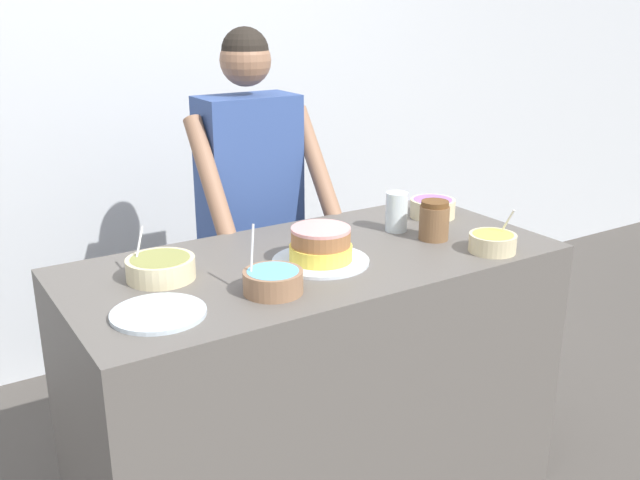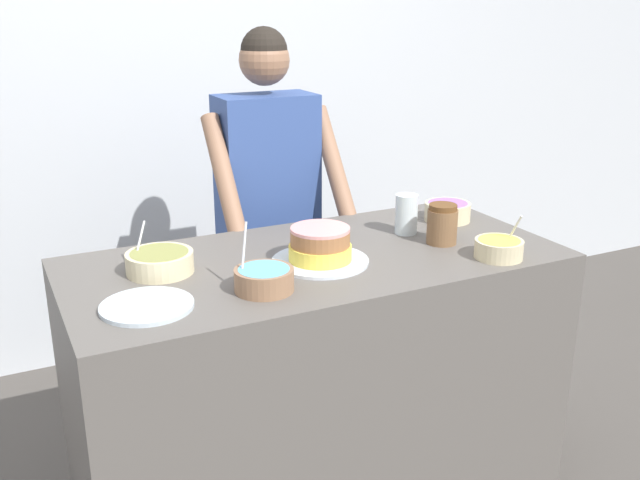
{
  "view_description": "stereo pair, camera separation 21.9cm",
  "coord_description": "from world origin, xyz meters",
  "px_view_note": "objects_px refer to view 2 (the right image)",
  "views": [
    {
      "loc": [
        -1.11,
        -1.42,
        1.68
      ],
      "look_at": [
        -0.0,
        0.33,
        0.98
      ],
      "focal_mm": 40.0,
      "sensor_mm": 36.0,
      "label": 1
    },
    {
      "loc": [
        -0.92,
        -1.53,
        1.68
      ],
      "look_at": [
        -0.0,
        0.33,
        0.98
      ],
      "focal_mm": 40.0,
      "sensor_mm": 36.0,
      "label": 2
    }
  ],
  "objects_px": {
    "person_baker": "(268,193)",
    "drinking_glass": "(406,214)",
    "cake": "(320,247)",
    "ceramic_plate": "(147,306)",
    "stoneware_jar": "(442,224)",
    "frosting_bowl_olive": "(160,261)",
    "frosting_bowl_blue": "(264,278)",
    "frosting_bowl_purple": "(447,211)",
    "frosting_bowl_yellow": "(499,248)"
  },
  "relations": [
    {
      "from": "drinking_glass",
      "to": "person_baker",
      "type": "bearing_deg",
      "value": 116.97
    },
    {
      "from": "frosting_bowl_yellow",
      "to": "stoneware_jar",
      "type": "xyz_separation_m",
      "value": [
        -0.08,
        0.2,
        0.03
      ]
    },
    {
      "from": "frosting_bowl_blue",
      "to": "ceramic_plate",
      "type": "relative_size",
      "value": 0.76
    },
    {
      "from": "person_baker",
      "to": "ceramic_plate",
      "type": "bearing_deg",
      "value": -130.27
    },
    {
      "from": "frosting_bowl_blue",
      "to": "stoneware_jar",
      "type": "relative_size",
      "value": 1.41
    },
    {
      "from": "person_baker",
      "to": "frosting_bowl_blue",
      "type": "xyz_separation_m",
      "value": [
        -0.35,
        -0.82,
        -0.01
      ]
    },
    {
      "from": "cake",
      "to": "drinking_glass",
      "type": "distance_m",
      "value": 0.42
    },
    {
      "from": "ceramic_plate",
      "to": "stoneware_jar",
      "type": "relative_size",
      "value": 1.85
    },
    {
      "from": "frosting_bowl_olive",
      "to": "drinking_glass",
      "type": "bearing_deg",
      "value": -0.35
    },
    {
      "from": "frosting_bowl_blue",
      "to": "frosting_bowl_yellow",
      "type": "relative_size",
      "value": 1.24
    },
    {
      "from": "person_baker",
      "to": "ceramic_plate",
      "type": "xyz_separation_m",
      "value": [
        -0.67,
        -0.79,
        -0.04
      ]
    },
    {
      "from": "frosting_bowl_blue",
      "to": "frosting_bowl_purple",
      "type": "xyz_separation_m",
      "value": [
        0.85,
        0.32,
        0.0
      ]
    },
    {
      "from": "frosting_bowl_purple",
      "to": "ceramic_plate",
      "type": "relative_size",
      "value": 0.68
    },
    {
      "from": "cake",
      "to": "ceramic_plate",
      "type": "distance_m",
      "value": 0.57
    },
    {
      "from": "person_baker",
      "to": "drinking_glass",
      "type": "height_order",
      "value": "person_baker"
    },
    {
      "from": "person_baker",
      "to": "drinking_glass",
      "type": "bearing_deg",
      "value": -63.03
    },
    {
      "from": "cake",
      "to": "stoneware_jar",
      "type": "relative_size",
      "value": 2.26
    },
    {
      "from": "ceramic_plate",
      "to": "drinking_glass",
      "type": "bearing_deg",
      "value": 13.86
    },
    {
      "from": "person_baker",
      "to": "ceramic_plate",
      "type": "distance_m",
      "value": 1.04
    },
    {
      "from": "frosting_bowl_blue",
      "to": "frosting_bowl_yellow",
      "type": "height_order",
      "value": "frosting_bowl_blue"
    },
    {
      "from": "frosting_bowl_olive",
      "to": "ceramic_plate",
      "type": "relative_size",
      "value": 0.81
    },
    {
      "from": "stoneware_jar",
      "to": "ceramic_plate",
      "type": "bearing_deg",
      "value": -174.64
    },
    {
      "from": "frosting_bowl_purple",
      "to": "stoneware_jar",
      "type": "relative_size",
      "value": 1.26
    },
    {
      "from": "frosting_bowl_olive",
      "to": "cake",
      "type": "bearing_deg",
      "value": -16.32
    },
    {
      "from": "frosting_bowl_blue",
      "to": "ceramic_plate",
      "type": "bearing_deg",
      "value": 175.66
    },
    {
      "from": "ceramic_plate",
      "to": "cake",
      "type": "bearing_deg",
      "value": 10.66
    },
    {
      "from": "frosting_bowl_olive",
      "to": "stoneware_jar",
      "type": "distance_m",
      "value": 0.92
    },
    {
      "from": "person_baker",
      "to": "stoneware_jar",
      "type": "height_order",
      "value": "person_baker"
    },
    {
      "from": "frosting_bowl_blue",
      "to": "ceramic_plate",
      "type": "xyz_separation_m",
      "value": [
        -0.32,
        0.02,
        -0.03
      ]
    },
    {
      "from": "cake",
      "to": "ceramic_plate",
      "type": "bearing_deg",
      "value": -169.34
    },
    {
      "from": "frosting_bowl_blue",
      "to": "stoneware_jar",
      "type": "distance_m",
      "value": 0.69
    },
    {
      "from": "frosting_bowl_yellow",
      "to": "ceramic_plate",
      "type": "height_order",
      "value": "frosting_bowl_yellow"
    },
    {
      "from": "drinking_glass",
      "to": "ceramic_plate",
      "type": "distance_m",
      "value": 0.99
    },
    {
      "from": "stoneware_jar",
      "to": "cake",
      "type": "bearing_deg",
      "value": 178.56
    },
    {
      "from": "frosting_bowl_yellow",
      "to": "frosting_bowl_purple",
      "type": "xyz_separation_m",
      "value": [
        0.09,
        0.4,
        0.0
      ]
    },
    {
      "from": "person_baker",
      "to": "stoneware_jar",
      "type": "bearing_deg",
      "value": -64.55
    },
    {
      "from": "frosting_bowl_blue",
      "to": "frosting_bowl_purple",
      "type": "bearing_deg",
      "value": 20.64
    },
    {
      "from": "frosting_bowl_olive",
      "to": "person_baker",
      "type": "bearing_deg",
      "value": 43.86
    },
    {
      "from": "frosting_bowl_blue",
      "to": "stoneware_jar",
      "type": "height_order",
      "value": "frosting_bowl_blue"
    },
    {
      "from": "person_baker",
      "to": "frosting_bowl_yellow",
      "type": "relative_size",
      "value": 10.52
    },
    {
      "from": "cake",
      "to": "ceramic_plate",
      "type": "relative_size",
      "value": 1.22
    },
    {
      "from": "cake",
      "to": "drinking_glass",
      "type": "height_order",
      "value": "drinking_glass"
    },
    {
      "from": "frosting_bowl_olive",
      "to": "ceramic_plate",
      "type": "height_order",
      "value": "frosting_bowl_olive"
    },
    {
      "from": "frosting_bowl_blue",
      "to": "stoneware_jar",
      "type": "bearing_deg",
      "value": 9.87
    },
    {
      "from": "stoneware_jar",
      "to": "frosting_bowl_olive",
      "type": "bearing_deg",
      "value": 170.81
    },
    {
      "from": "frosting_bowl_olive",
      "to": "ceramic_plate",
      "type": "xyz_separation_m",
      "value": [
        -0.1,
        -0.24,
        -0.03
      ]
    },
    {
      "from": "drinking_glass",
      "to": "frosting_bowl_yellow",
      "type": "bearing_deg",
      "value": -69.68
    },
    {
      "from": "frosting_bowl_purple",
      "to": "ceramic_plate",
      "type": "height_order",
      "value": "frosting_bowl_purple"
    },
    {
      "from": "cake",
      "to": "frosting_bowl_olive",
      "type": "height_order",
      "value": "frosting_bowl_olive"
    },
    {
      "from": "frosting_bowl_blue",
      "to": "frosting_bowl_purple",
      "type": "height_order",
      "value": "frosting_bowl_blue"
    }
  ]
}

